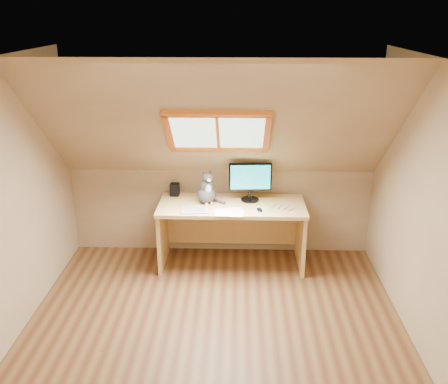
{
  "coord_description": "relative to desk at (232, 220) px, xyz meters",
  "views": [
    {
      "loc": [
        0.2,
        -3.73,
        2.74
      ],
      "look_at": [
        0.06,
        1.0,
        1.01
      ],
      "focal_mm": 40.0,
      "sensor_mm": 36.0,
      "label": 1
    }
  ],
  "objects": [
    {
      "name": "cables",
      "position": [
        0.46,
        -0.19,
        0.23
      ],
      "size": [
        0.51,
        0.26,
        0.01
      ],
      "color": "silver",
      "rests_on": "desk"
    },
    {
      "name": "desk",
      "position": [
        0.0,
        0.0,
        0.0
      ],
      "size": [
        1.61,
        0.71,
        0.74
      ],
      "color": "#DCB368",
      "rests_on": "ground"
    },
    {
      "name": "papers",
      "position": [
        -0.08,
        -0.33,
        0.23
      ],
      "size": [
        0.33,
        0.27,
        0.0
      ],
      "color": "white",
      "rests_on": "desk"
    },
    {
      "name": "desk_speaker",
      "position": [
        -0.66,
        0.18,
        0.3
      ],
      "size": [
        0.11,
        0.11,
        0.14
      ],
      "primitive_type": "cube",
      "rotation": [
        0.0,
        0.0,
        -0.09
      ],
      "color": "black",
      "rests_on": "desk"
    },
    {
      "name": "mouse",
      "position": [
        0.3,
        -0.26,
        0.24
      ],
      "size": [
        0.08,
        0.1,
        0.03
      ],
      "primitive_type": "ellipsoid",
      "rotation": [
        0.0,
        0.0,
        0.39
      ],
      "color": "black",
      "rests_on": "desk"
    },
    {
      "name": "cat",
      "position": [
        -0.28,
        -0.03,
        0.36
      ],
      "size": [
        0.29,
        0.31,
        0.39
      ],
      "color": "#47423F",
      "rests_on": "desk"
    },
    {
      "name": "monitor",
      "position": [
        0.2,
        0.04,
        0.48
      ],
      "size": [
        0.47,
        0.2,
        0.44
      ],
      "color": "black",
      "rests_on": "desk"
    },
    {
      "name": "room_shell",
      "position": [
        -0.14,
        -1.54,
        0.92
      ],
      "size": [
        3.52,
        3.52,
        2.41
      ],
      "color": "tan",
      "rests_on": "ground"
    },
    {
      "name": "ground",
      "position": [
        -0.14,
        -1.45,
        -0.51
      ],
      "size": [
        3.5,
        3.5,
        0.0
      ],
      "primitive_type": "plane",
      "color": "brown",
      "rests_on": "ground"
    },
    {
      "name": "graphics_tablet",
      "position": [
        -0.39,
        -0.27,
        0.23
      ],
      "size": [
        0.32,
        0.25,
        0.01
      ],
      "primitive_type": "cube",
      "rotation": [
        0.0,
        0.0,
        0.12
      ],
      "color": "#B2B2B7",
      "rests_on": "desk"
    }
  ]
}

